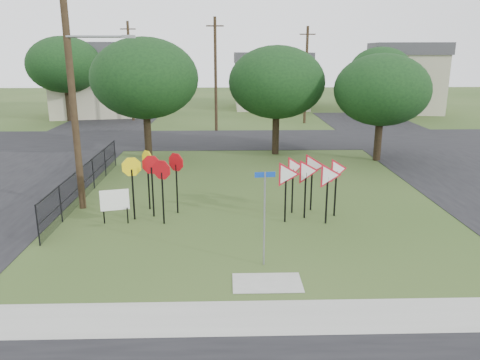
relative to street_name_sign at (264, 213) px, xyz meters
name	(u,v)px	position (x,y,z in m)	size (l,w,h in m)	color
ground	(261,249)	(0.01, 1.17, -1.73)	(140.00, 140.00, 0.00)	#2D451A
sidewalk	(273,317)	(0.01, -3.03, -1.72)	(30.00, 1.60, 0.02)	#96978F
planting_strip	(278,347)	(0.01, -4.23, -1.72)	(30.00, 0.80, 0.02)	#2D451A
street_left	(25,175)	(-11.99, 11.17, -1.72)	(8.00, 50.00, 0.02)	black
street_right	(465,172)	(12.01, 11.17, -1.72)	(8.00, 50.00, 0.02)	black
street_far	(242,139)	(0.01, 21.17, -1.72)	(60.00, 8.00, 0.02)	black
curb_pad	(267,283)	(0.01, -1.23, -1.72)	(2.00, 1.20, 0.02)	#96978F
street_name_sign	(264,213)	(0.00, 0.00, 0.00)	(0.62, 0.08, 3.01)	gray
stop_sign_cluster	(154,171)	(-4.02, 4.57, 0.15)	(2.35, 2.23, 2.54)	black
yield_sign_cluster	(310,173)	(2.15, 4.29, 0.09)	(3.10, 1.80, 2.47)	black
info_board	(115,201)	(-5.45, 3.77, -0.82)	(1.07, 0.31, 1.36)	black
utility_pole_main	(73,84)	(-7.23, 5.67, 3.49)	(3.55, 0.33, 10.00)	#38291A
far_pole_a	(216,74)	(-1.99, 25.17, 2.87)	(1.40, 0.24, 9.00)	#38291A
far_pole_b	(306,75)	(6.01, 29.17, 2.62)	(1.40, 0.24, 8.50)	#38291A
far_pole_c	(130,71)	(-9.99, 31.17, 2.87)	(1.40, 0.24, 9.00)	#38291A
fence_run	(86,179)	(-7.59, 7.42, -0.94)	(0.05, 11.55, 1.50)	black
house_left	(99,79)	(-13.99, 35.17, 1.93)	(10.58, 8.88, 7.20)	#B7B493
house_mid	(271,80)	(4.01, 41.17, 1.42)	(8.40, 8.40, 6.20)	#B7B493
house_right	(405,77)	(18.01, 37.17, 1.93)	(8.30, 8.30, 7.20)	#B7B493
tree_near_left	(145,78)	(-5.99, 15.17, 3.13)	(6.40, 6.40, 7.27)	black
tree_near_mid	(277,82)	(2.01, 16.17, 2.82)	(6.00, 6.00, 6.80)	black
tree_near_right	(382,90)	(8.01, 14.17, 2.50)	(5.60, 5.60, 6.33)	black
tree_far_left	(64,65)	(-15.99, 31.17, 3.45)	(6.80, 6.80, 7.73)	black
tree_far_right	(381,70)	(14.01, 33.17, 2.82)	(6.00, 6.00, 6.80)	black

